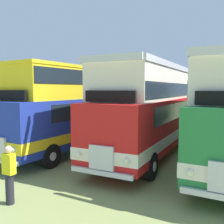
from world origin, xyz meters
name	(u,v)px	position (x,y,z in m)	size (l,w,h in m)	color
bus_first_in_row	(87,104)	(-7.95, -0.18, 2.48)	(3.09, 11.66, 4.49)	#1E339E
bus_second_in_row	(153,108)	(-3.98, -0.10, 2.36)	(2.74, 10.70, 4.52)	red
marshal_person	(9,174)	(-5.75, -7.64, 0.89)	(0.36, 0.24, 1.73)	#23232D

